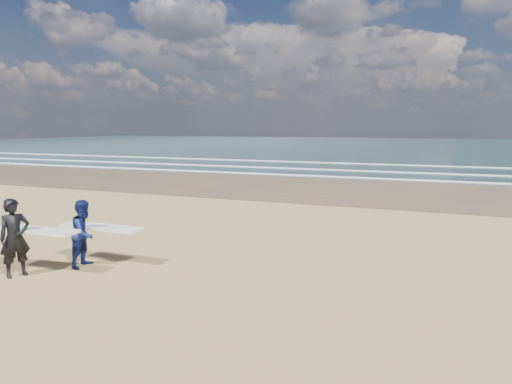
% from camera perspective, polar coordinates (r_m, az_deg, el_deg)
% --- Properties ---
extents(ocean, '(220.00, 100.00, 0.02)m').
position_cam_1_polar(ocean, '(79.75, 29.26, 4.82)').
color(ocean, '#1A3639').
rests_on(ocean, ground).
extents(surfer_near, '(2.23, 1.07, 1.79)m').
position_cam_1_polar(surfer_near, '(11.68, -27.66, -4.97)').
color(surfer_near, black).
rests_on(surfer_near, ground).
extents(surfer_far, '(2.20, 1.03, 1.64)m').
position_cam_1_polar(surfer_far, '(11.85, -20.46, -4.77)').
color(surfer_far, '#0D174C').
rests_on(surfer_far, ground).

